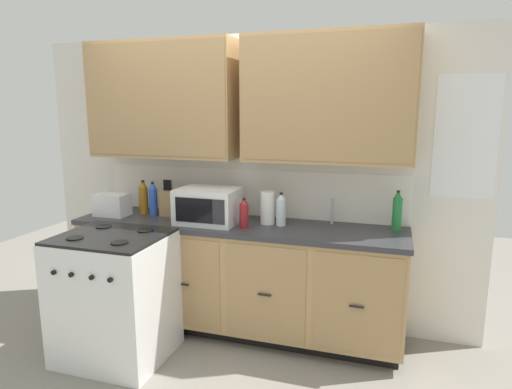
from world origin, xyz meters
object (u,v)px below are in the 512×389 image
Objects in this scene: knife_block at (169,202)px; bottle_blue at (153,199)px; bottle_clear at (281,210)px; paper_towel_roll at (268,208)px; microwave at (208,206)px; stove_range at (115,296)px; bottle_green at (397,211)px; toaster at (112,205)px; bottle_red at (244,213)px; bottle_amber at (143,197)px; bottle_violet at (186,201)px.

knife_block reaches higher than bottle_blue.
paper_towel_roll is at bearing 168.73° from bottle_clear.
paper_towel_roll is at bearing 14.10° from microwave.
bottle_green is at bearing 21.77° from stove_range.
bottle_green is at bearing 5.52° from toaster.
bottle_clear is (1.09, 0.67, 0.58)m from stove_range.
bottle_red reaches higher than stove_range.
bottle_amber reaches higher than toaster.
microwave reaches higher than bottle_violet.
bottle_green reaches higher than bottle_violet.
bottle_green reaches higher than bottle_red.
knife_block is 0.15m from bottle_violet.
knife_block is at bearing 19.46° from toaster.
bottle_green is at bearing 8.13° from microwave.
bottle_green is at bearing 7.44° from bottle_clear.
stove_range is 0.97m from microwave.
bottle_blue is 1.10× the size of bottle_clear.
bottle_green is (1.95, 0.78, 0.61)m from stove_range.
bottle_red is at bearing -10.49° from bottle_amber.
bottle_amber is at bearing 36.25° from toaster.
bottle_amber is at bearing -166.88° from bottle_violet.
bottle_amber is at bearing 168.45° from microwave.
paper_towel_roll is at bearing 35.38° from stove_range.
bottle_clear reaches higher than stove_range.
bottle_clear is at bearing 4.38° from toaster.
knife_block is (-0.43, 0.14, -0.02)m from microwave.
stove_range is 3.23× the size of bottle_amber.
bottle_clear is (0.12, -0.02, -0.00)m from paper_towel_roll.
paper_towel_roll is 1.03m from bottle_blue.
bottle_amber is (-0.24, -0.00, 0.03)m from knife_block.
bottle_amber is 1.20× the size of bottle_violet.
knife_block reaches higher than microwave.
toaster is 0.35m from bottle_blue.
paper_towel_roll is 1.14m from bottle_amber.
bottle_green is at bearing 1.85° from bottle_amber.
bottle_blue is 0.94× the size of bottle_green.
bottle_clear is at bearing 31.53° from stove_range.
microwave is at bearing -11.96° from bottle_blue.
bottle_amber reaches higher than bottle_clear.
toaster is 1.22× the size of bottle_red.
toaster is 0.97× the size of bottle_blue.
bottle_amber is (0.21, 0.16, 0.05)m from toaster.
bottle_green reaches higher than bottle_clear.
bottle_amber reaches higher than bottle_violet.
bottle_blue is at bearing 23.53° from toaster.
knife_block is at bearing 1.09° from bottle_amber.
paper_towel_roll is at bearing 48.48° from bottle_red.
stove_range is at bearing -76.80° from bottle_amber.
paper_towel_roll is at bearing -174.75° from bottle_green.
bottle_violet is (0.37, 0.09, -0.02)m from bottle_amber.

